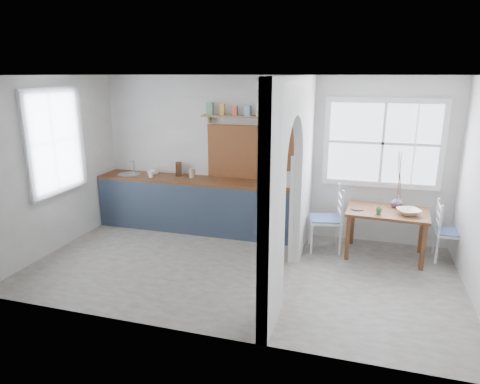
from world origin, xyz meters
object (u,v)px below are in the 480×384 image
(chair_left, at_px, (325,218))
(chair_right, at_px, (451,232))
(dining_table, at_px, (385,233))
(vase, at_px, (397,202))
(kettle, at_px, (290,179))

(chair_left, xyz_separation_m, chair_right, (1.76, 0.10, -0.06))
(dining_table, height_order, vase, vase)
(dining_table, relative_size, kettle, 4.75)
(kettle, xyz_separation_m, vase, (1.61, -0.02, -0.23))
(chair_left, height_order, chair_right, chair_left)
(chair_right, xyz_separation_m, vase, (-0.76, 0.10, 0.36))
(vase, bearing_deg, chair_left, -168.63)
(chair_left, bearing_deg, kettle, -121.43)
(kettle, bearing_deg, chair_left, -40.44)
(chair_right, height_order, kettle, kettle)
(chair_left, height_order, kettle, kettle)
(chair_right, bearing_deg, kettle, 87.76)
(kettle, bearing_deg, vase, -21.01)
(dining_table, height_order, chair_left, chair_left)
(dining_table, relative_size, chair_left, 1.12)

